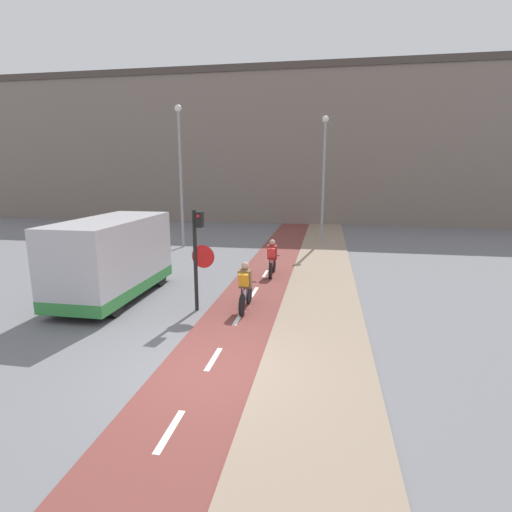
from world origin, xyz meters
TOP-DOWN VIEW (x-y plane):
  - ground_plane at (0.00, 0.00)m, footprint 120.00×120.00m
  - bike_lane at (0.00, 0.00)m, footprint 2.08×60.00m
  - sidewalk_strip at (2.24, 0.00)m, footprint 2.40×60.00m
  - building_row_background at (0.00, 25.94)m, footprint 60.00×5.20m
  - traffic_light_pole at (-1.28, 3.49)m, footprint 0.67×0.25m
  - street_lamp_far at (-5.28, 13.03)m, footprint 0.36×0.36m
  - street_lamp_sidewalk at (2.08, 15.44)m, footprint 0.36×0.36m
  - cyclist_near at (0.05, 3.74)m, footprint 0.46×1.69m
  - cyclist_far at (0.29, 7.80)m, footprint 0.46×1.65m
  - van at (-4.35, 4.15)m, footprint 1.99×4.83m

SIDE VIEW (x-z plane):
  - ground_plane at x=0.00m, z-range 0.00..0.00m
  - bike_lane at x=0.00m, z-range 0.00..0.02m
  - sidewalk_strip at x=2.24m, z-range 0.00..0.05m
  - cyclist_far at x=0.29m, z-range -0.02..1.42m
  - cyclist_near at x=0.05m, z-range -0.03..1.44m
  - van at x=-4.35m, z-range -0.02..2.55m
  - traffic_light_pole at x=-1.28m, z-range 0.36..3.33m
  - street_lamp_sidewalk at x=2.08m, z-range 0.76..7.69m
  - street_lamp_far at x=-5.28m, z-range 0.77..8.09m
  - building_row_background at x=0.00m, z-range 0.01..11.69m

